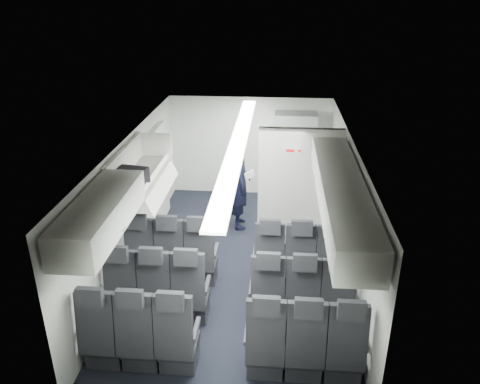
% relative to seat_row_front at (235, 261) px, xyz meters
% --- Properties ---
extents(cabin_shell, '(3.41, 6.01, 2.16)m').
position_rel_seat_row_front_xyz_m(cabin_shell, '(0.00, 0.53, 0.72)').
color(cabin_shell, black).
rests_on(cabin_shell, ground).
extents(seat_row_front, '(3.33, 0.56, 1.24)m').
position_rel_seat_row_front_xyz_m(seat_row_front, '(0.00, 0.00, 0.00)').
color(seat_row_front, black).
rests_on(seat_row_front, cabin_shell).
extents(seat_row_mid, '(3.33, 0.56, 1.24)m').
position_rel_seat_row_front_xyz_m(seat_row_mid, '(0.00, -0.90, 0.00)').
color(seat_row_mid, black).
rests_on(seat_row_mid, cabin_shell).
extents(seat_row_rear, '(3.33, 0.56, 1.24)m').
position_rel_seat_row_front_xyz_m(seat_row_rear, '(0.00, -1.80, 0.00)').
color(seat_row_rear, black).
rests_on(seat_row_rear, cabin_shell).
extents(overhead_bin_left_rear, '(0.53, 1.80, 0.40)m').
position_rel_seat_row_front_xyz_m(overhead_bin_left_rear, '(-1.40, -1.47, 1.46)').
color(overhead_bin_left_rear, white).
rests_on(overhead_bin_left_rear, cabin_shell).
extents(overhead_bin_left_front_open, '(0.64, 1.70, 0.72)m').
position_rel_seat_row_front_xyz_m(overhead_bin_left_front_open, '(-1.44, 0.28, 1.33)').
color(overhead_bin_left_front_open, '#9E9E93').
rests_on(overhead_bin_left_front_open, cabin_shell).
extents(overhead_bin_right_rear, '(0.53, 1.80, 0.40)m').
position_rel_seat_row_front_xyz_m(overhead_bin_right_rear, '(1.40, -1.47, 1.46)').
color(overhead_bin_right_rear, white).
rests_on(overhead_bin_right_rear, cabin_shell).
extents(overhead_bin_right_front, '(0.53, 1.70, 0.40)m').
position_rel_seat_row_front_xyz_m(overhead_bin_right_front, '(1.40, 0.28, 1.46)').
color(overhead_bin_right_front, white).
rests_on(overhead_bin_right_front, cabin_shell).
extents(bulkhead_partition, '(1.40, 0.15, 2.13)m').
position_rel_seat_row_front_xyz_m(bulkhead_partition, '(0.98, 1.33, 0.67)').
color(bulkhead_partition, silver).
rests_on(bulkhead_partition, cabin_shell).
extents(galley_unit, '(0.85, 0.52, 1.90)m').
position_rel_seat_row_front_xyz_m(galley_unit, '(0.95, 3.25, 0.55)').
color(galley_unit, '#939399').
rests_on(galley_unit, cabin_shell).
extents(boarding_door, '(0.12, 1.27, 1.86)m').
position_rel_seat_row_front_xyz_m(boarding_door, '(-1.64, 2.09, 0.55)').
color(boarding_door, silver).
rests_on(boarding_door, cabin_shell).
extents(flight_attendant, '(0.51, 0.69, 1.73)m').
position_rel_seat_row_front_xyz_m(flight_attendant, '(-0.09, 1.94, 0.46)').
color(flight_attendant, black).
rests_on(flight_attendant, ground).
extents(carry_on_bag, '(0.47, 0.37, 0.25)m').
position_rel_seat_row_front_xyz_m(carry_on_bag, '(-1.43, -0.17, 1.40)').
color(carry_on_bag, black).
rests_on(carry_on_bag, overhead_bin_left_front_open).
extents(papers, '(0.18, 0.11, 0.14)m').
position_rel_seat_row_front_xyz_m(papers, '(0.10, 1.89, 0.67)').
color(papers, white).
rests_on(papers, flight_attendant).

